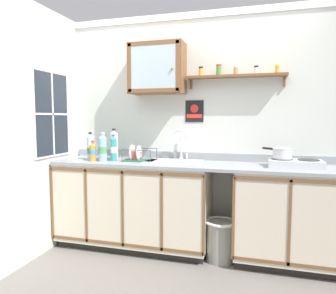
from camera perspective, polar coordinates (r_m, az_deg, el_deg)
The scene contains 23 objects.
floor at distance 3.06m, azimuth 1.67°, elevation -21.51°, with size 5.83×5.83×0.00m, color slate.
back_wall at distance 3.49m, azimuth 4.89°, elevation 3.11°, with size 3.43×0.07×2.48m.
side_wall_left at distance 3.22m, azimuth -25.12°, elevation 2.29°, with size 0.05×3.55×2.48m, color silver.
lower_cabinet_run at distance 3.49m, azimuth -6.07°, elevation -10.17°, with size 1.62×0.58×0.89m.
lower_cabinet_run_right at distance 3.26m, azimuth 20.29°, elevation -11.59°, with size 0.96×0.58×0.89m.
countertop at distance 3.22m, azimuth 3.78°, elevation -3.14°, with size 2.79×0.60×0.03m, color gray.
backsplash at distance 3.48m, azimuth 4.74°, elevation -1.61°, with size 2.79×0.02×0.08m, color gray.
sink at distance 3.30m, azimuth 1.08°, elevation -3.27°, with size 0.56×0.45×0.48m.
hot_plate_stove at distance 3.16m, azimuth 21.59°, elevation -2.73°, with size 0.47×0.27×0.07m.
saucepan at distance 3.17m, azimuth 19.52°, elevation -0.99°, with size 0.27×0.25×0.10m.
bottle_water_blue_0 at distance 3.42m, azimuth -11.48°, elevation -0.20°, with size 0.09×0.09×0.30m.
bottle_water_clear_1 at distance 3.55m, azimuth -13.55°, elevation -0.11°, with size 0.07×0.07×0.30m.
bottle_opaque_white_2 at distance 3.54m, azimuth -9.52°, elevation 0.38°, with size 0.08×0.08×0.34m.
bottle_soda_green_3 at distance 3.56m, azimuth -11.38°, elevation -0.08°, with size 0.07×0.07×0.29m.
bottle_juice_amber_4 at distance 3.45m, azimuth -13.16°, elevation -0.82°, with size 0.07×0.07×0.21m.
bottle_detergent_teal_5 at distance 3.42m, azimuth -9.60°, elevation -0.31°, with size 0.07×0.07×0.28m.
dish_rack at distance 3.39m, azimuth -5.25°, elevation -1.88°, with size 0.33×0.22×0.17m.
mug at distance 3.40m, azimuth -5.72°, elevation -1.54°, with size 0.12×0.08×0.11m.
wall_cabinet at distance 3.47m, azimuth -1.94°, elevation 13.68°, with size 0.58×0.29×0.52m.
spice_shelf at distance 3.36m, azimuth 11.73°, elevation 12.35°, with size 0.99×0.14×0.23m.
warning_sign at distance 3.46m, azimuth 4.69°, elevation 6.30°, with size 0.19×0.01×0.23m.
window at distance 3.57m, azimuth -19.89°, elevation 5.49°, with size 0.03×0.57×0.89m.
trash_bin at distance 3.26m, azimuth 9.28°, elevation -15.87°, with size 0.30×0.30×0.40m.
Camera 1 is at (0.68, -2.65, 1.38)m, focal length 34.46 mm.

